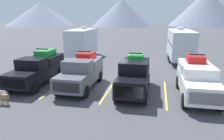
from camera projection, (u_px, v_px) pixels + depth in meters
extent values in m
plane|color=#47474C|center=(112.00, 86.00, 16.32)|extent=(240.00, 240.00, 0.00)
cube|color=black|center=(37.00, 73.00, 16.50)|extent=(2.11, 5.79, 0.89)
cube|color=black|center=(20.00, 74.00, 14.41)|extent=(1.99, 1.63, 0.08)
cube|color=black|center=(32.00, 64.00, 15.80)|extent=(1.95, 1.52, 0.79)
cube|color=slate|center=(27.00, 65.00, 15.22)|extent=(1.82, 0.24, 0.58)
cube|color=black|center=(46.00, 59.00, 17.79)|extent=(2.04, 2.67, 0.64)
cube|color=silver|center=(13.00, 84.00, 13.78)|extent=(1.75, 0.07, 0.62)
cylinder|color=black|center=(35.00, 87.00, 14.57)|extent=(0.29, 0.91, 0.91)
cylinder|color=black|center=(10.00, 86.00, 14.93)|extent=(0.29, 0.91, 0.91)
cylinder|color=black|center=(60.00, 72.00, 18.29)|extent=(0.29, 0.91, 0.91)
cylinder|color=black|center=(39.00, 71.00, 18.66)|extent=(0.29, 0.91, 0.91)
cube|color=green|center=(45.00, 53.00, 17.65)|extent=(1.15, 1.71, 0.45)
cylinder|color=black|center=(47.00, 54.00, 17.01)|extent=(0.18, 0.44, 0.44)
cylinder|color=black|center=(36.00, 54.00, 17.19)|extent=(0.18, 0.44, 0.44)
cylinder|color=black|center=(54.00, 52.00, 18.12)|extent=(0.18, 0.44, 0.44)
cylinder|color=black|center=(44.00, 51.00, 18.30)|extent=(0.18, 0.44, 0.44)
cube|color=black|center=(42.00, 49.00, 17.10)|extent=(1.03, 0.09, 0.08)
cube|color=#595B60|center=(80.00, 76.00, 15.61)|extent=(2.11, 5.33, 0.92)
cube|color=#595B60|center=(70.00, 77.00, 13.67)|extent=(2.00, 1.50, 0.08)
cube|color=#595B60|center=(78.00, 66.00, 14.94)|extent=(1.95, 1.40, 0.84)
cube|color=slate|center=(75.00, 67.00, 14.40)|extent=(1.82, 0.25, 0.62)
cube|color=#595B60|center=(86.00, 62.00, 16.78)|extent=(2.05, 2.46, 0.61)
cube|color=silver|center=(66.00, 87.00, 13.11)|extent=(1.76, 0.07, 0.64)
cylinder|color=black|center=(85.00, 92.00, 13.83)|extent=(0.29, 0.84, 0.84)
cylinder|color=black|center=(58.00, 90.00, 14.20)|extent=(0.29, 0.84, 0.84)
cylinder|color=black|center=(100.00, 76.00, 17.26)|extent=(0.29, 0.84, 0.84)
cylinder|color=black|center=(77.00, 75.00, 17.63)|extent=(0.29, 0.84, 0.84)
cube|color=red|center=(86.00, 55.00, 16.65)|extent=(1.15, 1.57, 0.45)
cylinder|color=black|center=(90.00, 57.00, 16.05)|extent=(0.18, 0.44, 0.44)
cylinder|color=black|center=(78.00, 56.00, 16.23)|extent=(0.18, 0.44, 0.44)
cylinder|color=black|center=(94.00, 54.00, 17.07)|extent=(0.18, 0.44, 0.44)
cylinder|color=black|center=(83.00, 54.00, 17.25)|extent=(0.18, 0.44, 0.44)
cube|color=black|center=(84.00, 52.00, 16.14)|extent=(1.03, 0.09, 0.08)
cube|color=black|center=(134.00, 79.00, 14.66)|extent=(1.95, 5.41, 1.00)
cube|color=black|center=(131.00, 80.00, 12.69)|extent=(1.84, 1.52, 0.08)
cube|color=black|center=(133.00, 68.00, 13.97)|extent=(1.81, 1.42, 0.83)
cube|color=slate|center=(132.00, 70.00, 13.43)|extent=(1.68, 0.25, 0.61)
cube|color=black|center=(136.00, 64.00, 15.85)|extent=(1.89, 2.50, 0.55)
cube|color=silver|center=(129.00, 92.00, 12.12)|extent=(1.62, 0.07, 0.70)
cylinder|color=black|center=(145.00, 97.00, 12.88)|extent=(0.29, 0.90, 0.89)
cylinder|color=black|center=(116.00, 95.00, 13.22)|extent=(0.29, 0.90, 0.89)
cylinder|color=black|center=(148.00, 79.00, 16.36)|extent=(0.29, 0.90, 0.89)
cylinder|color=black|center=(125.00, 78.00, 16.70)|extent=(0.29, 0.90, 0.89)
cube|color=green|center=(136.00, 57.00, 15.72)|extent=(1.06, 1.60, 0.45)
cylinder|color=black|center=(142.00, 59.00, 15.12)|extent=(0.18, 0.44, 0.44)
cylinder|color=black|center=(130.00, 58.00, 15.29)|extent=(0.18, 0.44, 0.44)
cylinder|color=black|center=(143.00, 56.00, 16.16)|extent=(0.18, 0.44, 0.44)
cylinder|color=black|center=(131.00, 56.00, 16.33)|extent=(0.18, 0.44, 0.44)
cube|color=black|center=(136.00, 53.00, 15.21)|extent=(0.95, 0.09, 0.08)
cube|color=white|center=(197.00, 84.00, 13.72)|extent=(2.09, 5.42, 0.98)
cube|color=white|center=(204.00, 86.00, 11.75)|extent=(1.98, 1.53, 0.08)
cube|color=white|center=(200.00, 73.00, 13.05)|extent=(1.94, 1.42, 0.71)
cube|color=slate|center=(202.00, 75.00, 12.51)|extent=(1.81, 0.22, 0.53)
cube|color=white|center=(195.00, 66.00, 14.90)|extent=(2.03, 2.50, 0.64)
cube|color=silver|center=(206.00, 99.00, 11.18)|extent=(1.74, 0.07, 0.69)
cylinder|color=black|center=(220.00, 104.00, 11.92)|extent=(0.29, 0.90, 0.90)
cylinder|color=black|center=(185.00, 101.00, 12.29)|extent=(0.29, 0.90, 0.90)
cylinder|color=black|center=(206.00, 83.00, 15.41)|extent=(0.29, 0.90, 0.90)
cylinder|color=black|center=(178.00, 82.00, 15.77)|extent=(0.29, 0.90, 0.90)
cube|color=red|center=(195.00, 59.00, 14.77)|extent=(1.14, 1.60, 0.45)
cylinder|color=black|center=(204.00, 61.00, 14.16)|extent=(0.18, 0.44, 0.44)
cylinder|color=black|center=(189.00, 60.00, 14.34)|extent=(0.18, 0.44, 0.44)
cylinder|color=black|center=(201.00, 58.00, 15.20)|extent=(0.18, 0.44, 0.44)
cylinder|color=black|center=(187.00, 57.00, 15.38)|extent=(0.18, 0.44, 0.44)
cube|color=black|center=(197.00, 55.00, 14.25)|extent=(1.03, 0.09, 0.08)
cube|color=gold|center=(12.00, 82.00, 17.09)|extent=(0.12, 5.50, 0.01)
cube|color=gold|center=(58.00, 86.00, 16.29)|extent=(0.12, 5.50, 0.01)
cube|color=gold|center=(109.00, 89.00, 15.49)|extent=(0.12, 5.50, 0.01)
cube|color=gold|center=(166.00, 93.00, 14.70)|extent=(0.12, 5.50, 0.01)
cube|color=silver|center=(82.00, 42.00, 26.52)|extent=(2.62, 6.26, 2.97)
cube|color=brown|center=(73.00, 40.00, 26.69)|extent=(0.23, 5.93, 0.24)
cube|color=silver|center=(84.00, 28.00, 27.00)|extent=(0.62, 0.72, 0.30)
cube|color=#333333|center=(72.00, 61.00, 23.43)|extent=(0.16, 1.20, 0.12)
cylinder|color=black|center=(89.00, 56.00, 26.04)|extent=(0.25, 0.77, 0.76)
cylinder|color=black|center=(72.00, 55.00, 26.41)|extent=(0.25, 0.77, 0.76)
cylinder|color=black|center=(93.00, 54.00, 27.45)|extent=(0.25, 0.77, 0.76)
cylinder|color=black|center=(76.00, 53.00, 27.82)|extent=(0.25, 0.77, 0.76)
cube|color=silver|center=(181.00, 44.00, 24.23)|extent=(2.68, 6.97, 3.00)
cube|color=#4C6B99|center=(169.00, 42.00, 24.40)|extent=(0.26, 6.61, 0.24)
cube|color=silver|center=(180.00, 29.00, 24.80)|extent=(0.62, 0.72, 0.30)
cube|color=#333333|center=(185.00, 67.00, 20.80)|extent=(0.16, 1.20, 0.12)
cylinder|color=black|center=(191.00, 60.00, 23.67)|extent=(0.25, 0.77, 0.76)
cylinder|color=black|center=(170.00, 59.00, 24.04)|extent=(0.25, 0.77, 0.76)
cylinder|color=black|center=(188.00, 57.00, 25.24)|extent=(0.25, 0.77, 0.76)
cylinder|color=black|center=(169.00, 57.00, 25.62)|extent=(0.25, 0.77, 0.76)
cube|color=olive|center=(4.00, 97.00, 12.80)|extent=(0.57, 0.25, 0.29)
cylinder|color=olive|center=(8.00, 96.00, 12.70)|extent=(0.16, 0.05, 0.20)
cylinder|color=olive|center=(1.00, 102.00, 12.87)|extent=(0.06, 0.06, 0.36)
cylinder|color=olive|center=(3.00, 101.00, 12.99)|extent=(0.06, 0.06, 0.36)
cylinder|color=olive|center=(6.00, 102.00, 12.76)|extent=(0.06, 0.06, 0.36)
cylinder|color=olive|center=(8.00, 102.00, 12.89)|extent=(0.06, 0.06, 0.36)
cone|color=gray|center=(40.00, 14.00, 104.73)|extent=(32.74, 32.74, 10.97)
cone|color=gray|center=(122.00, 12.00, 99.04)|extent=(27.58, 27.58, 12.35)
cone|color=gray|center=(206.00, 8.00, 98.78)|extent=(32.94, 32.94, 16.22)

